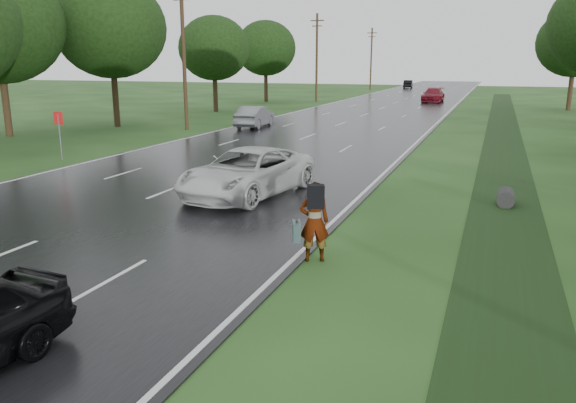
% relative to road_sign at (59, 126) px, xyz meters
% --- Properties ---
extents(road, '(14.00, 180.00, 0.04)m').
position_rel_road_sign_xyz_m(road, '(8.50, 33.00, -1.62)').
color(road, black).
rests_on(road, ground).
extents(edge_stripe_east, '(0.12, 180.00, 0.01)m').
position_rel_road_sign_xyz_m(edge_stripe_east, '(15.25, 33.00, -1.60)').
color(edge_stripe_east, silver).
rests_on(edge_stripe_east, road).
extents(edge_stripe_west, '(0.12, 180.00, 0.01)m').
position_rel_road_sign_xyz_m(edge_stripe_west, '(1.75, 33.00, -1.60)').
color(edge_stripe_west, silver).
rests_on(edge_stripe_west, road).
extents(center_line, '(0.12, 180.00, 0.01)m').
position_rel_road_sign_xyz_m(center_line, '(8.50, 33.00, -1.60)').
color(center_line, silver).
rests_on(center_line, road).
extents(drainage_ditch, '(2.20, 120.00, 0.56)m').
position_rel_road_sign_xyz_m(drainage_ditch, '(20.00, 6.71, -1.61)').
color(drainage_ditch, black).
rests_on(drainage_ditch, ground).
extents(road_sign, '(0.50, 0.06, 2.30)m').
position_rel_road_sign_xyz_m(road_sign, '(0.00, 0.00, 0.00)').
color(road_sign, slate).
rests_on(road_sign, ground).
extents(utility_pole_mid, '(1.60, 0.26, 10.00)m').
position_rel_road_sign_xyz_m(utility_pole_mid, '(-0.70, 13.00, 3.55)').
color(utility_pole_mid, '#342715').
rests_on(utility_pole_mid, ground).
extents(utility_pole_far, '(1.60, 0.26, 10.00)m').
position_rel_road_sign_xyz_m(utility_pole_far, '(-0.70, 43.00, 3.55)').
color(utility_pole_far, '#342715').
rests_on(utility_pole_far, ground).
extents(utility_pole_distant, '(1.60, 0.26, 10.00)m').
position_rel_road_sign_xyz_m(utility_pole_distant, '(-0.70, 73.00, 3.55)').
color(utility_pole_distant, '#342715').
rests_on(utility_pole_distant, ground).
extents(tree_east_f, '(7.20, 7.20, 9.62)m').
position_rel_road_sign_xyz_m(tree_east_f, '(26.00, 40.00, 4.73)').
color(tree_east_f, '#342715').
rests_on(tree_east_f, ground).
extents(tree_west_c, '(7.80, 7.80, 10.43)m').
position_rel_road_sign_xyz_m(tree_west_c, '(-6.50, 13.00, 5.27)').
color(tree_west_c, '#342715').
rests_on(tree_west_c, ground).
extents(tree_west_d, '(6.60, 6.60, 8.80)m').
position_rel_road_sign_xyz_m(tree_west_d, '(-5.70, 27.00, 4.18)').
color(tree_west_d, '#342715').
rests_on(tree_west_d, ground).
extents(tree_west_f, '(7.00, 7.00, 9.29)m').
position_rel_road_sign_xyz_m(tree_west_f, '(-6.30, 41.00, 4.49)').
color(tree_west_f, '#342715').
rests_on(tree_west_f, ground).
extents(pedestrian, '(1.01, 0.78, 1.91)m').
position_rel_road_sign_xyz_m(pedestrian, '(15.68, -9.29, -0.66)').
color(pedestrian, '#A5998C').
rests_on(pedestrian, ground).
extents(white_pickup, '(3.59, 6.19, 1.62)m').
position_rel_road_sign_xyz_m(white_pickup, '(11.50, -3.78, -0.79)').
color(white_pickup, silver).
rests_on(white_pickup, road).
extents(silver_sedan, '(1.87, 4.64, 1.50)m').
position_rel_road_sign_xyz_m(silver_sedan, '(3.29, 15.73, -0.85)').
color(silver_sedan, '#93959B').
rests_on(silver_sedan, road).
extents(far_car_red, '(2.31, 5.53, 1.60)m').
position_rel_road_sign_xyz_m(far_car_red, '(12.37, 46.86, -0.80)').
color(far_car_red, maroon).
rests_on(far_car_red, road).
extents(far_car_dark, '(1.86, 4.35, 1.39)m').
position_rel_road_sign_xyz_m(far_car_dark, '(4.13, 82.58, -0.90)').
color(far_car_dark, black).
rests_on(far_car_dark, road).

